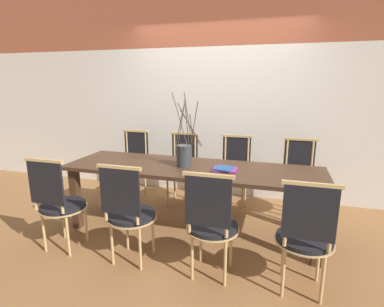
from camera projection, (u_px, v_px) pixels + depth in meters
ground_plane at (192, 230)px, 3.47m from camera, size 16.00×16.00×0.00m
wall_rear at (218, 87)px, 4.32m from camera, size 12.00×0.06×3.20m
dining_table at (192, 175)px, 3.31m from camera, size 2.83×0.83×0.76m
chair_near_leftend at (59, 201)px, 2.96m from camera, size 0.46×0.46×0.99m
chair_near_left at (129, 211)px, 2.74m from camera, size 0.46×0.46×0.99m
chair_near_center at (211, 222)px, 2.52m from camera, size 0.46×0.46×0.99m
chair_near_right at (305, 234)px, 2.32m from camera, size 0.46×0.46×0.99m
chair_far_leftend at (133, 163)px, 4.38m from camera, size 0.46×0.46×0.99m
chair_far_left at (182, 167)px, 4.16m from camera, size 0.46×0.46×0.99m
chair_far_center at (234, 171)px, 3.96m from camera, size 0.46×0.46×0.99m
chair_far_right at (298, 177)px, 3.74m from camera, size 0.46×0.46×0.99m
vase_centerpiece at (184, 155)px, 3.28m from camera, size 0.31×0.37×0.81m
book_stack at (224, 169)px, 3.15m from camera, size 0.25×0.22×0.03m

